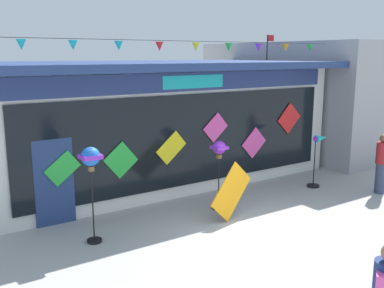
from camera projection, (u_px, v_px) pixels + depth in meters
The scene contains 8 objects.
ground_plane at pixel (273, 240), 9.26m from camera, with size 80.00×80.00×0.00m, color #ADAAA5.
kite_shop_building at pixel (149, 119), 13.85m from camera, with size 10.95×5.85×4.91m.
wind_spinner_far_left at pixel (91, 164), 8.80m from camera, with size 0.40×0.40×2.03m.
wind_spinner_left at pixel (219, 155), 10.82m from camera, with size 0.34×0.34×1.77m.
wind_spinner_center_left at pixel (319, 151), 12.86m from camera, with size 0.70×0.37×1.55m.
person_mid_plaza at pixel (382, 164), 12.23m from camera, with size 0.34×0.34×1.68m.
display_kite_on_ground at pixel (231, 192), 10.30m from camera, with size 0.69×0.03×1.25m, color orange.
neighbour_building at pixel (329, 94), 19.33m from camera, with size 7.76×8.28×4.32m, color #99999E.
Camera 1 is at (-6.25, -6.24, 3.84)m, focal length 40.93 mm.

